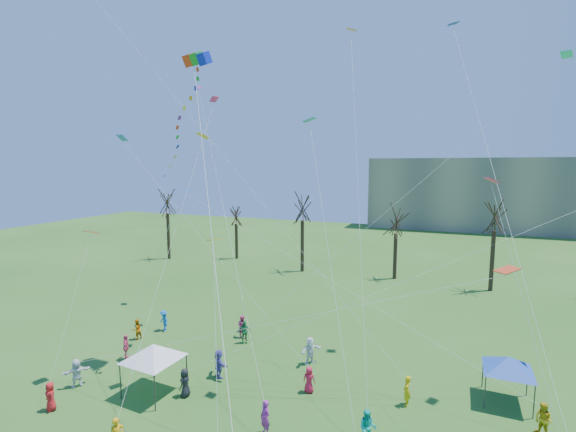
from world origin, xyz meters
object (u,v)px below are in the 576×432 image
at_px(distant_building, 520,195).
at_px(canopy_tent_white, 153,352).
at_px(big_box_kite, 185,125).
at_px(canopy_tent_blue, 508,364).

relative_size(distant_building, canopy_tent_white, 14.91).
xyz_separation_m(distant_building, canopy_tent_white, (-29.47, -76.53, -4.94)).
relative_size(big_box_kite, canopy_tent_white, 6.06).
xyz_separation_m(big_box_kite, canopy_tent_blue, (19.23, 2.82, -13.61)).
bearing_deg(canopy_tent_blue, distant_building, 81.60).
bearing_deg(distant_building, canopy_tent_white, -111.06).
xyz_separation_m(distant_building, big_box_kite, (-29.55, -72.67, 8.40)).
height_order(distant_building, canopy_tent_blue, distant_building).
bearing_deg(canopy_tent_white, distant_building, 68.94).
relative_size(big_box_kite, canopy_tent_blue, 6.76).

